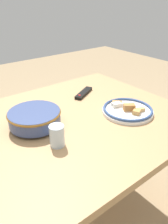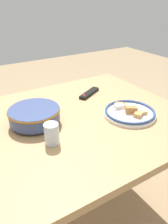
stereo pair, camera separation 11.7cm
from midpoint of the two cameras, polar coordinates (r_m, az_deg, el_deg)
ground_plane at (r=1.72m, az=0.37°, el=-24.33°), size 8.00×8.00×0.00m
dining_table at (r=1.25m, az=0.47°, el=-5.01°), size 1.23×1.02×0.77m
noodle_bowl at (r=1.14m, az=-9.99°, el=-0.79°), size 0.27×0.27×0.09m
food_plate at (r=1.26m, az=14.44°, el=-0.15°), size 0.29×0.29×0.06m
tv_remote at (r=1.49m, az=3.66°, el=4.90°), size 0.19×0.13×0.02m
drinking_glass at (r=0.98m, az=-5.10°, el=-5.81°), size 0.07×0.07×0.10m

